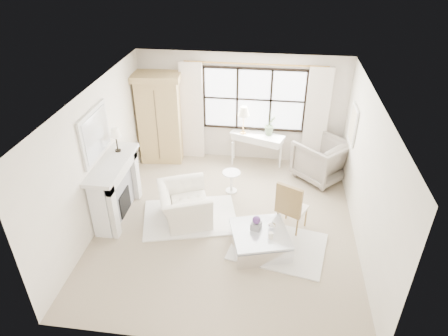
{
  "coord_description": "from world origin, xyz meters",
  "views": [
    {
      "loc": [
        0.78,
        -6.26,
        5.13
      ],
      "look_at": [
        -0.08,
        0.2,
        1.18
      ],
      "focal_mm": 32.0,
      "sensor_mm": 36.0,
      "label": 1
    }
  ],
  "objects": [
    {
      "name": "mirror_glass",
      "position": [
        -2.44,
        0.0,
        1.84
      ],
      "size": [
        0.02,
        1.0,
        0.8
      ],
      "primitive_type": "cube",
      "color": "silver",
      "rests_on": "wall_left"
    },
    {
      "name": "curtain_left",
      "position": [
        -1.2,
        2.65,
        1.24
      ],
      "size": [
        0.55,
        0.1,
        2.47
      ],
      "primitive_type": "cube",
      "color": "white",
      "rests_on": "ground"
    },
    {
      "name": "console_lamp",
      "position": [
        0.08,
        2.51,
        1.36
      ],
      "size": [
        0.28,
        0.28,
        0.69
      ],
      "color": "#BF8D42",
      "rests_on": "console_table"
    },
    {
      "name": "fireplace",
      "position": [
        -2.27,
        0.0,
        0.65
      ],
      "size": [
        0.58,
        1.66,
        1.26
      ],
      "color": "silver",
      "rests_on": "ground"
    },
    {
      "name": "club_armchair",
      "position": [
        -0.86,
        0.03,
        0.36
      ],
      "size": [
        1.3,
        1.38,
        0.72
      ],
      "primitive_type": "imported",
      "rotation": [
        0.0,
        0.0,
        1.93
      ],
      "color": "white",
      "rests_on": "floor"
    },
    {
      "name": "wall_back",
      "position": [
        0.0,
        2.75,
        1.35
      ],
      "size": [
        5.0,
        0.0,
        5.0
      ],
      "primitive_type": "plane",
      "rotation": [
        1.57,
        0.0,
        0.0
      ],
      "color": "beige",
      "rests_on": "ground"
    },
    {
      "name": "window_pane",
      "position": [
        0.3,
        2.73,
        1.6
      ],
      "size": [
        2.4,
        0.02,
        1.5
      ],
      "primitive_type": "cube",
      "color": "white",
      "rests_on": "wall_back"
    },
    {
      "name": "mirror_frame",
      "position": [
        -2.47,
        0.0,
        1.84
      ],
      "size": [
        0.05,
        1.15,
        0.95
      ],
      "primitive_type": "cube",
      "color": "silver",
      "rests_on": "wall_left"
    },
    {
      "name": "orchid_plant",
      "position": [
        0.73,
        2.51,
        1.06
      ],
      "size": [
        0.35,
        0.33,
        0.51
      ],
      "primitive_type": "imported",
      "rotation": [
        0.0,
        0.0,
        0.49
      ],
      "color": "#566D48",
      "rests_on": "console_table"
    },
    {
      "name": "planter_box",
      "position": [
        0.61,
        -0.55,
        0.45
      ],
      "size": [
        0.21,
        0.21,
        0.13
      ],
      "primitive_type": "cube",
      "rotation": [
        0.0,
        0.0,
        -0.25
      ],
      "color": "slate",
      "rests_on": "coffee_table"
    },
    {
      "name": "floor",
      "position": [
        0.0,
        0.0,
        0.0
      ],
      "size": [
        5.5,
        5.5,
        0.0
      ],
      "primitive_type": "plane",
      "color": "tan",
      "rests_on": "ground"
    },
    {
      "name": "mantel_lamp",
      "position": [
        -2.27,
        0.43,
        1.65
      ],
      "size": [
        0.22,
        0.22,
        0.51
      ],
      "color": "black",
      "rests_on": "fireplace"
    },
    {
      "name": "coffee_vase",
      "position": [
        0.9,
        -0.49,
        0.46
      ],
      "size": [
        0.18,
        0.18,
        0.15
      ],
      "primitive_type": "imported",
      "rotation": [
        0.0,
        0.0,
        0.22
      ],
      "color": "white",
      "rests_on": "coffee_table"
    },
    {
      "name": "side_table",
      "position": [
        -0.04,
        1.14,
        0.33
      ],
      "size": [
        0.4,
        0.4,
        0.51
      ],
      "color": "white",
      "rests_on": "floor"
    },
    {
      "name": "coffee_table",
      "position": [
        0.69,
        -0.64,
        0.18
      ],
      "size": [
        1.23,
        1.23,
        0.38
      ],
      "rotation": [
        0.0,
        0.0,
        0.27
      ],
      "color": "white",
      "rests_on": "floor"
    },
    {
      "name": "rug_right",
      "position": [
        1.04,
        -0.57,
        0.02
      ],
      "size": [
        1.91,
        1.57,
        0.03
      ],
      "primitive_type": "cube",
      "rotation": [
        0.0,
        0.0,
        -0.2
      ],
      "color": "silver",
      "rests_on": "floor"
    },
    {
      "name": "wingback_chair",
      "position": [
        1.96,
        2.01,
        0.49
      ],
      "size": [
        1.49,
        1.49,
        0.97
      ],
      "primitive_type": "imported",
      "rotation": [
        0.0,
        0.0,
        -2.34
      ],
      "color": "gray",
      "rests_on": "floor"
    },
    {
      "name": "console_table",
      "position": [
        0.43,
        2.5,
        0.4
      ],
      "size": [
        1.38,
        0.85,
        0.8
      ],
      "rotation": [
        0.0,
        0.0,
        -0.33
      ],
      "color": "white",
      "rests_on": "floor"
    },
    {
      "name": "curtain_rod",
      "position": [
        0.3,
        2.67,
        2.47
      ],
      "size": [
        3.3,
        0.04,
        0.04
      ],
      "primitive_type": "cylinder",
      "rotation": [
        0.0,
        1.57,
        0.0
      ],
      "color": "#B88640",
      "rests_on": "wall_back"
    },
    {
      "name": "art_canvas",
      "position": [
        2.45,
        1.7,
        1.55
      ],
      "size": [
        0.01,
        0.52,
        0.72
      ],
      "primitive_type": "cube",
      "color": "beige",
      "rests_on": "wall_right"
    },
    {
      "name": "wall_left",
      "position": [
        -2.5,
        0.0,
        1.35
      ],
      "size": [
        0.0,
        5.5,
        5.5
      ],
      "primitive_type": "plane",
      "rotation": [
        1.57,
        0.0,
        1.57
      ],
      "color": "white",
      "rests_on": "ground"
    },
    {
      "name": "french_chair",
      "position": [
        1.27,
        0.02,
        0.31
      ],
      "size": [
        0.65,
        0.65,
        1.08
      ],
      "rotation": [
        0.0,
        0.0,
        2.67
      ],
      "color": "olive",
      "rests_on": "floor"
    },
    {
      "name": "wall_right",
      "position": [
        2.5,
        0.0,
        1.35
      ],
      "size": [
        0.0,
        5.5,
        5.5
      ],
      "primitive_type": "plane",
      "rotation": [
        1.57,
        0.0,
        -1.57
      ],
      "color": "silver",
      "rests_on": "ground"
    },
    {
      "name": "window_frame",
      "position": [
        0.3,
        2.72,
        1.6
      ],
      "size": [
        2.5,
        0.04,
        1.5
      ],
      "primitive_type": null,
      "color": "black",
      "rests_on": "wall_back"
    },
    {
      "name": "art_frame",
      "position": [
        2.47,
        1.7,
        1.55
      ],
      "size": [
        0.04,
        0.62,
        0.82
      ],
      "primitive_type": "cube",
      "color": "white",
      "rests_on": "wall_right"
    },
    {
      "name": "rug_left",
      "position": [
        -0.77,
        0.08,
        0.02
      ],
      "size": [
        2.14,
        1.74,
        0.03
      ],
      "primitive_type": "cube",
      "rotation": [
        0.0,
        0.0,
        0.25
      ],
      "color": "white",
      "rests_on": "floor"
    },
    {
      "name": "planter_flowers",
      "position": [
        0.61,
        -0.55,
        0.59
      ],
      "size": [
        0.15,
        0.15,
        0.15
      ],
      "primitive_type": "sphere",
      "color": "#572F76",
      "rests_on": "planter_box"
    },
    {
      "name": "ceiling",
      "position": [
        0.0,
        0.0,
        2.7
      ],
      "size": [
        5.5,
        5.5,
        0.0
      ],
      "primitive_type": "plane",
      "rotation": [
        3.14,
        0.0,
        0.0
      ],
      "color": "white",
      "rests_on": "ground"
    },
    {
      "name": "armoire",
      "position": [
        -1.95,
        2.4,
        1.14
      ],
      "size": [
        1.18,
        0.8,
        2.24
      ],
      "rotation": [
        0.0,
        0.0,
        0.1
      ],
      "color": "tan",
      "rests_on": "floor"
    },
    {
      "name": "wall_front",
      "position": [
        0.0,
        -2.75,
        1.35
      ],
      "size": [
        5.0,
        0.0,
        5.0
      ],
      "primitive_type": "plane",
      "rotation": [
        -1.57,
        0.0,
        0.0
      ],
      "color": "silver",
      "rests_on": "ground"
    },
    {
      "name": "pillar_candle",
      "position": [
        0.88,
        -0.77,
        0.44
      ],
      "size": [
        0.09,
        0.09,
        0.12
      ],
      "primitive_type": "cylinder",
      "color": "white",
      "rests_on": "coffee_table"
    },
    {
      "name": "curtain_right",
      "position": [
        1.8,
        2.65,
        1.24
      ],
      "size": [
        0.55,
        0.1,
        2.47
      ],
      "primitive_type": "cube",
      "color": "silver",
      "rests_on": "ground"
    }
  ]
}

